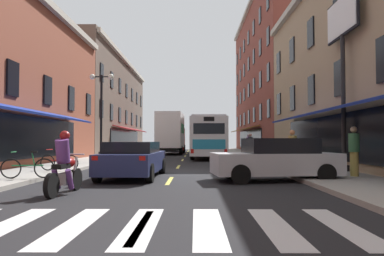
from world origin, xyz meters
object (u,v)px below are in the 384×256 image
box_truck (171,133)px  pedestrian_near (292,149)px  bicycle_near (59,162)px  billboard_sign (342,36)px  transit_bus (208,137)px  motorcycle_rider (64,167)px  sedan_near (276,159)px  sedan_mid (133,159)px  pedestrian_rear (250,145)px  pedestrian_far (354,150)px  bicycle_mid (28,167)px  street_lamp_twin (101,113)px  sedan_far (175,146)px  pedestrian_mid (249,144)px

box_truck → pedestrian_near: (6.55, -20.50, -1.05)m
box_truck → bicycle_near: (-3.29, -20.88, -1.60)m
box_truck → bicycle_near: bearing=-98.9°
billboard_sign → pedestrian_near: 5.15m
transit_bus → box_truck: bearing=118.3°
transit_bus → motorcycle_rider: 20.52m
billboard_sign → sedan_near: size_ratio=1.64×
sedan_mid → motorcycle_rider: motorcycle_rider is taller
motorcycle_rider → pedestrian_rear: size_ratio=1.16×
sedan_mid → bicycle_near: sedan_mid is taller
pedestrian_far → billboard_sign: bearing=-143.7°
sedan_near → bicycle_mid: sedan_near is taller
pedestrian_near → billboard_sign: bearing=70.3°
transit_bus → bicycle_mid: transit_bus is taller
pedestrian_rear → street_lamp_twin: (-9.77, -6.51, 1.94)m
sedan_far → pedestrian_far: pedestrian_far is taller
motorcycle_rider → pedestrian_far: size_ratio=1.18×
pedestrian_rear → pedestrian_near: bearing=-133.3°
sedan_near → sedan_mid: bearing=168.8°
transit_bus → motorcycle_rider: bearing=-102.7°
bicycle_near → pedestrian_near: 9.86m
billboard_sign → pedestrian_near: size_ratio=4.27×
sedan_mid → bicycle_mid: sedan_mid is taller
motorcycle_rider → pedestrian_mid: bearing=69.5°
box_truck → pedestrian_rear: 10.81m
billboard_sign → sedan_mid: (-8.50, -1.31, -5.05)m
billboard_sign → pedestrian_near: (-2.01, 0.50, -4.71)m
billboard_sign → bicycle_near: billboard_sign is taller
street_lamp_twin → box_truck: bearing=78.2°
sedan_near → billboard_sign: bearing=34.8°
bicycle_mid → pedestrian_rear: (9.83, 15.44, 0.56)m
billboard_sign → box_truck: 22.96m
sedan_mid → motorcycle_rider: (-1.08, -4.17, 0.01)m
sedan_near → pedestrian_rear: size_ratio=2.48×
sedan_mid → pedestrian_mid: (6.98, 17.37, 0.36)m
transit_bus → motorcycle_rider: (-4.50, -20.00, -0.96)m
pedestrian_mid → street_lamp_twin: 14.41m
bicycle_near → bicycle_mid: (0.10, -3.01, 0.00)m
transit_bus → bicycle_mid: bearing=-110.9°
pedestrian_near → motorcycle_rider: bearing=-57.6°
motorcycle_rider → pedestrian_near: (7.56, 5.97, 0.34)m
box_truck → bicycle_near: size_ratio=4.29×
pedestrian_far → bicycle_near: bearing=-50.6°
pedestrian_far → transit_bus: bearing=-114.2°
pedestrian_far → sedan_near: bearing=-35.1°
sedan_mid → motorcycle_rider: bearing=-104.5°
billboard_sign → transit_bus: (-5.08, 14.53, -4.09)m
pedestrian_near → sedan_near: bearing=-31.2°
billboard_sign → sedan_far: size_ratio=1.56×
box_truck → motorcycle_rider: (-1.02, -26.47, -1.39)m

